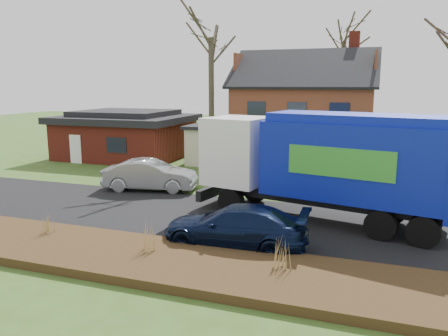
% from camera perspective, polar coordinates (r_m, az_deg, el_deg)
% --- Properties ---
extents(ground, '(120.00, 120.00, 0.00)m').
position_cam_1_polar(ground, '(19.28, -2.10, -6.46)').
color(ground, '#334C19').
rests_on(ground, ground).
extents(road, '(80.00, 7.00, 0.02)m').
position_cam_1_polar(road, '(19.28, -2.10, -6.43)').
color(road, black).
rests_on(road, ground).
extents(mulch_verge, '(80.00, 3.50, 0.30)m').
position_cam_1_polar(mulch_verge, '(14.71, -9.74, -11.65)').
color(mulch_verge, black).
rests_on(mulch_verge, ground).
extents(main_house, '(12.95, 8.95, 9.26)m').
position_cam_1_polar(main_house, '(31.53, 9.68, 7.64)').
color(main_house, beige).
rests_on(main_house, ground).
extents(ranch_house, '(9.80, 8.20, 3.70)m').
position_cam_1_polar(ranch_house, '(35.68, -12.64, 4.33)').
color(ranch_house, maroon).
rests_on(ranch_house, ground).
extents(garbage_truck, '(11.08, 5.04, 4.59)m').
position_cam_1_polar(garbage_truck, '(18.68, 13.27, 1.04)').
color(garbage_truck, black).
rests_on(garbage_truck, ground).
extents(silver_sedan, '(5.35, 2.81, 1.68)m').
position_cam_1_polar(silver_sedan, '(24.29, -9.60, -0.91)').
color(silver_sedan, '#9A9EA2').
rests_on(silver_sedan, ground).
extents(navy_wagon, '(5.30, 2.30, 1.52)m').
position_cam_1_polar(navy_wagon, '(15.71, 1.44, -7.64)').
color(navy_wagon, black).
rests_on(navy_wagon, ground).
extents(tree_front_west, '(4.08, 4.08, 12.12)m').
position_cam_1_polar(tree_front_west, '(29.66, -1.72, 19.12)').
color(tree_front_west, '#3F3625').
rests_on(tree_front_west, ground).
extents(tree_back, '(3.96, 3.96, 12.54)m').
position_cam_1_polar(tree_back, '(39.83, 15.44, 17.33)').
color(tree_back, '#3E3225').
rests_on(tree_back, ground).
extents(grass_clump_west, '(0.30, 0.25, 0.80)m').
position_cam_1_polar(grass_clump_west, '(17.57, -22.01, -6.63)').
color(grass_clump_west, '#9D8645').
rests_on(grass_clump_west, mulch_verge).
extents(grass_clump_mid, '(0.36, 0.29, 0.99)m').
position_cam_1_polar(grass_clump_mid, '(14.80, -9.84, -8.83)').
color(grass_clump_mid, tan).
rests_on(grass_clump_mid, mulch_verge).
extents(grass_clump_east, '(0.38, 0.31, 0.95)m').
position_cam_1_polar(grass_clump_east, '(13.34, 7.53, -11.12)').
color(grass_clump_east, '#AD8C4C').
rests_on(grass_clump_east, mulch_verge).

